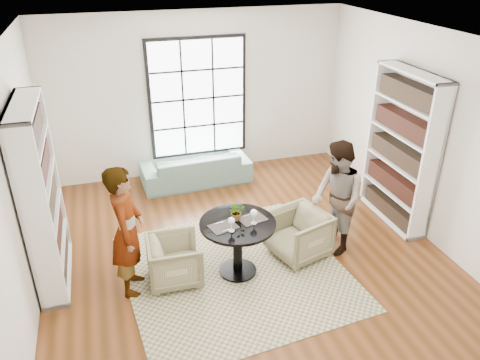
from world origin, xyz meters
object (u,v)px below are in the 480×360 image
object	(u,v)px
sofa	(196,168)
armchair_right	(298,234)
armchair_left	(175,260)
person_left	(127,231)
wine_glass_right	(254,214)
flower_centerpiece	(237,212)
pedestal_table	(238,237)
person_right	(337,198)
wine_glass_left	(231,221)

from	to	relation	value
sofa	armchair_right	bearing A→B (deg)	106.06
sofa	armchair_left	xyz separation A→B (m)	(-0.86, -2.70, 0.02)
sofa	person_left	world-z (taller)	person_left
wine_glass_right	sofa	bearing A→B (deg)	93.15
person_left	flower_centerpiece	distance (m)	1.39
pedestal_table	wine_glass_right	distance (m)	0.42
pedestal_table	person_left	size ratio (longest dim) A/B	0.57
pedestal_table	armchair_left	bearing A→B (deg)	174.13
sofa	person_right	xyz separation A→B (m)	(1.45, -2.65, 0.54)
wine_glass_right	armchair_right	bearing A→B (deg)	17.03
wine_glass_left	pedestal_table	bearing A→B (deg)	52.64
wine_glass_right	pedestal_table	bearing A→B (deg)	156.15
person_left	person_right	size ratio (longest dim) A/B	1.05
pedestal_table	wine_glass_right	xyz separation A→B (m)	(0.19, -0.08, 0.37)
sofa	armchair_right	distance (m)	2.80
pedestal_table	armchair_right	xyz separation A→B (m)	(0.94, 0.14, -0.23)
sofa	person_right	bearing A→B (deg)	115.99
sofa	wine_glass_left	world-z (taller)	wine_glass_left
pedestal_table	sofa	bearing A→B (deg)	89.32
sofa	armchair_left	size ratio (longest dim) A/B	2.87
pedestal_table	person_left	xyz separation A→B (m)	(-1.38, 0.09, 0.29)
wine_glass_left	wine_glass_right	xyz separation A→B (m)	(0.32, 0.09, 0.00)
wine_glass_right	flower_centerpiece	distance (m)	0.24
armchair_right	flower_centerpiece	world-z (taller)	flower_centerpiece
sofa	wine_glass_right	world-z (taller)	wine_glass_right
sofa	flower_centerpiece	distance (m)	2.78
sofa	person_left	distance (m)	3.11
armchair_left	sofa	bearing A→B (deg)	-15.43
wine_glass_left	armchair_right	bearing A→B (deg)	16.47
armchair_right	person_left	world-z (taller)	person_left
person_left	flower_centerpiece	xyz separation A→B (m)	(1.39, -0.01, 0.04)
armchair_right	person_right	xyz separation A→B (m)	(0.55, 0.00, 0.49)
wine_glass_left	person_right	bearing A→B (deg)	11.04
armchair_left	armchair_right	distance (m)	1.77
person_left	flower_centerpiece	bearing A→B (deg)	-78.91
wine_glass_left	person_left	bearing A→B (deg)	168.35
armchair_right	wine_glass_left	bearing A→B (deg)	-90.58
armchair_left	armchair_right	bearing A→B (deg)	-85.84
person_right	wine_glass_right	world-z (taller)	person_right
armchair_right	person_left	distance (m)	2.38
sofa	person_right	distance (m)	3.07
pedestal_table	sofa	world-z (taller)	pedestal_table
pedestal_table	wine_glass_left	world-z (taller)	wine_glass_left
armchair_left	armchair_right	world-z (taller)	armchair_right
person_right	person_left	bearing A→B (deg)	-86.26
person_left	person_right	distance (m)	2.87
sofa	wine_glass_right	distance (m)	2.95
armchair_left	wine_glass_right	bearing A→B (deg)	-97.17
flower_centerpiece	person_left	bearing A→B (deg)	179.56
person_right	flower_centerpiece	size ratio (longest dim) A/B	7.03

